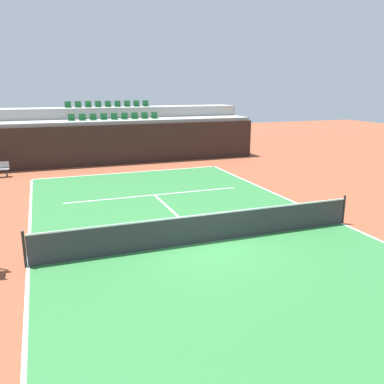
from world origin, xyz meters
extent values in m
plane|color=brown|center=(0.00, 0.00, 0.00)|extent=(80.00, 80.00, 0.00)
cube|color=#2D7238|center=(0.00, 0.00, 0.01)|extent=(11.00, 24.00, 0.01)
cube|color=white|center=(0.00, 11.95, 0.01)|extent=(11.00, 0.10, 0.00)
cube|color=white|center=(-5.45, 0.00, 0.01)|extent=(0.10, 24.00, 0.00)
cube|color=white|center=(5.45, 0.00, 0.01)|extent=(0.10, 24.00, 0.00)
cube|color=white|center=(0.00, 6.40, 0.01)|extent=(8.26, 0.10, 0.00)
cube|color=white|center=(0.00, 3.20, 0.01)|extent=(0.10, 6.40, 0.00)
cube|color=black|center=(0.00, 14.89, 1.29)|extent=(19.04, 0.30, 2.59)
cube|color=#9E9E99|center=(0.00, 16.24, 1.40)|extent=(19.04, 2.40, 2.79)
cube|color=#9E9E99|center=(0.00, 18.64, 1.76)|extent=(19.04, 2.40, 3.52)
cube|color=#1E6633|center=(-2.79, 16.24, 2.81)|extent=(0.44, 0.44, 0.04)
cube|color=#1E6633|center=(-2.79, 16.44, 3.03)|extent=(0.44, 0.04, 0.40)
cube|color=#1E6633|center=(-2.09, 16.24, 2.81)|extent=(0.44, 0.44, 0.04)
cube|color=#1E6633|center=(-2.09, 16.44, 3.03)|extent=(0.44, 0.04, 0.40)
cube|color=#1E6633|center=(-1.40, 16.24, 2.81)|extent=(0.44, 0.44, 0.04)
cube|color=#1E6633|center=(-1.40, 16.44, 3.03)|extent=(0.44, 0.04, 0.40)
cube|color=#1E6633|center=(-0.70, 16.24, 2.81)|extent=(0.44, 0.44, 0.04)
cube|color=#1E6633|center=(-0.70, 16.44, 3.03)|extent=(0.44, 0.04, 0.40)
cube|color=#1E6633|center=(0.00, 16.24, 2.81)|extent=(0.44, 0.44, 0.04)
cube|color=#1E6633|center=(0.00, 16.44, 3.03)|extent=(0.44, 0.04, 0.40)
cube|color=#1E6633|center=(0.70, 16.24, 2.81)|extent=(0.44, 0.44, 0.04)
cube|color=#1E6633|center=(0.70, 16.44, 3.03)|extent=(0.44, 0.04, 0.40)
cube|color=#1E6633|center=(1.40, 16.24, 2.81)|extent=(0.44, 0.44, 0.04)
cube|color=#1E6633|center=(1.40, 16.44, 3.03)|extent=(0.44, 0.04, 0.40)
cube|color=#1E6633|center=(2.09, 16.24, 2.81)|extent=(0.44, 0.44, 0.04)
cube|color=#1E6633|center=(2.09, 16.44, 3.03)|extent=(0.44, 0.04, 0.40)
cube|color=#1E6633|center=(2.79, 16.24, 2.81)|extent=(0.44, 0.44, 0.04)
cube|color=#1E6633|center=(2.79, 16.44, 3.03)|extent=(0.44, 0.04, 0.40)
cube|color=#1E6633|center=(-2.79, 18.64, 3.54)|extent=(0.44, 0.44, 0.04)
cube|color=#1E6633|center=(-2.79, 18.84, 3.76)|extent=(0.44, 0.04, 0.40)
cube|color=#1E6633|center=(-2.09, 18.64, 3.54)|extent=(0.44, 0.44, 0.04)
cube|color=#1E6633|center=(-2.09, 18.84, 3.76)|extent=(0.44, 0.04, 0.40)
cube|color=#1E6633|center=(-1.40, 18.64, 3.54)|extent=(0.44, 0.44, 0.04)
cube|color=#1E6633|center=(-1.40, 18.84, 3.76)|extent=(0.44, 0.04, 0.40)
cube|color=#1E6633|center=(-0.70, 18.64, 3.54)|extent=(0.44, 0.44, 0.04)
cube|color=#1E6633|center=(-0.70, 18.84, 3.76)|extent=(0.44, 0.04, 0.40)
cube|color=#1E6633|center=(0.00, 18.64, 3.54)|extent=(0.44, 0.44, 0.04)
cube|color=#1E6633|center=(0.00, 18.84, 3.76)|extent=(0.44, 0.04, 0.40)
cube|color=#1E6633|center=(0.70, 18.64, 3.54)|extent=(0.44, 0.44, 0.04)
cube|color=#1E6633|center=(0.70, 18.84, 3.76)|extent=(0.44, 0.04, 0.40)
cube|color=#1E6633|center=(1.40, 18.64, 3.54)|extent=(0.44, 0.44, 0.04)
cube|color=#1E6633|center=(1.40, 18.84, 3.76)|extent=(0.44, 0.04, 0.40)
cube|color=#1E6633|center=(2.09, 18.64, 3.54)|extent=(0.44, 0.44, 0.04)
cube|color=#1E6633|center=(2.09, 18.84, 3.76)|extent=(0.44, 0.04, 0.40)
cube|color=#1E6633|center=(2.79, 18.64, 3.54)|extent=(0.44, 0.44, 0.04)
cube|color=#1E6633|center=(2.79, 18.84, 3.76)|extent=(0.44, 0.04, 0.40)
cylinder|color=black|center=(-5.50, 0.00, 0.55)|extent=(0.08, 0.08, 1.07)
cylinder|color=black|center=(5.50, 0.00, 0.55)|extent=(0.08, 0.08, 1.07)
cube|color=#333338|center=(0.00, 0.00, 0.47)|extent=(10.90, 0.02, 0.92)
cube|color=white|center=(0.00, 0.00, 0.96)|extent=(10.90, 0.04, 0.05)
cube|color=#2D2D33|center=(-6.75, 13.10, 0.21)|extent=(0.06, 0.06, 0.42)
cube|color=#2D2D33|center=(-6.75, 13.38, 0.21)|extent=(0.06, 0.06, 0.42)
camera|label=1|loc=(-4.81, -11.62, 4.95)|focal=38.26mm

